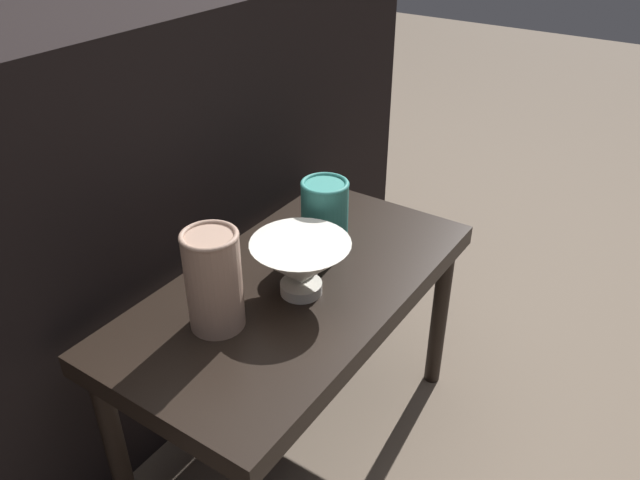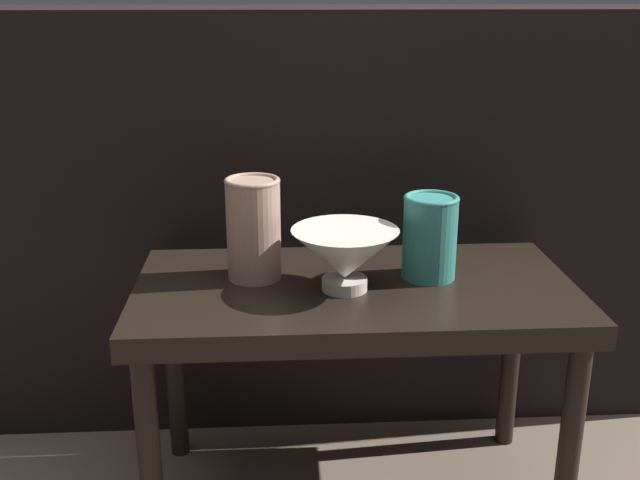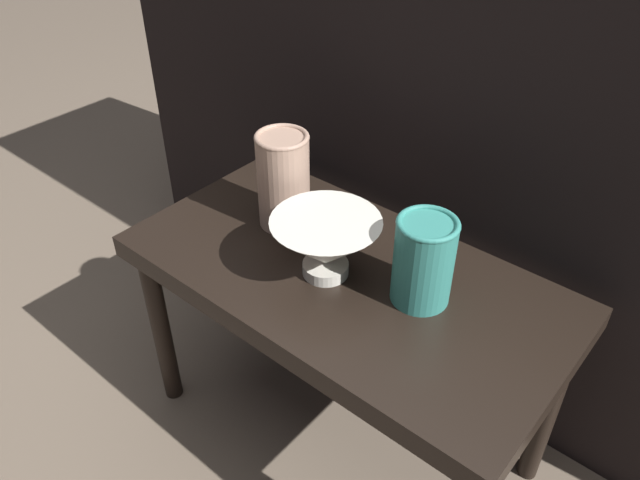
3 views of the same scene
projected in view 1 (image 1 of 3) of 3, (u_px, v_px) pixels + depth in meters
name	position (u px, v px, depth m)	size (l,w,h in m)	color
ground_plane	(300.00, 440.00, 1.35)	(8.00, 8.00, 0.00)	#6B5B4C
table	(297.00, 305.00, 1.16)	(0.73, 0.38, 0.42)	black
couch_backdrop	(115.00, 207.00, 1.36)	(1.58, 0.50, 0.85)	black
bowl	(301.00, 264.00, 1.07)	(0.17, 0.17, 0.10)	silver
vase_textured_left	(214.00, 279.00, 0.98)	(0.09, 0.09, 0.17)	tan
vase_colorful_right	(325.00, 215.00, 1.19)	(0.09, 0.09, 0.14)	teal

